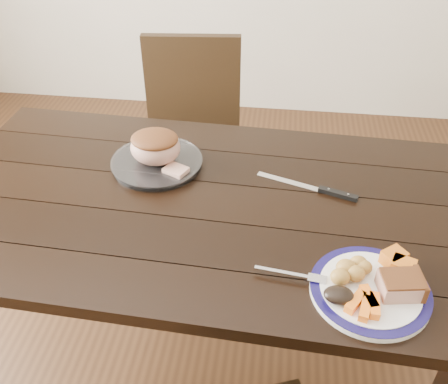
# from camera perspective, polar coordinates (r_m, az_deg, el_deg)

# --- Properties ---
(ground) EXTENTS (4.00, 4.00, 0.00)m
(ground) POSITION_cam_1_polar(r_m,az_deg,el_deg) (2.04, -2.26, -17.49)
(ground) COLOR #472B16
(ground) RESTS_ON ground
(dining_table) EXTENTS (1.64, 0.97, 0.75)m
(dining_table) POSITION_cam_1_polar(r_m,az_deg,el_deg) (1.55, -2.85, -3.51)
(dining_table) COLOR black
(dining_table) RESTS_ON ground
(chair_far) EXTENTS (0.46, 0.47, 0.93)m
(chair_far) POSITION_cam_1_polar(r_m,az_deg,el_deg) (2.24, -3.64, 6.65)
(chair_far) COLOR black
(chair_far) RESTS_ON ground
(dinner_plate) EXTENTS (0.29, 0.29, 0.02)m
(dinner_plate) POSITION_cam_1_polar(r_m,az_deg,el_deg) (1.27, 16.31, -10.79)
(dinner_plate) COLOR white
(dinner_plate) RESTS_ON dining_table
(plate_rim) EXTENTS (0.29, 0.29, 0.02)m
(plate_rim) POSITION_cam_1_polar(r_m,az_deg,el_deg) (1.26, 16.38, -10.53)
(plate_rim) COLOR #110D41
(plate_rim) RESTS_ON dinner_plate
(serving_platter) EXTENTS (0.29, 0.29, 0.02)m
(serving_platter) POSITION_cam_1_polar(r_m,az_deg,el_deg) (1.64, -7.66, 3.25)
(serving_platter) COLOR white
(serving_platter) RESTS_ON dining_table
(pork_slice) EXTENTS (0.11, 0.09, 0.04)m
(pork_slice) POSITION_cam_1_polar(r_m,az_deg,el_deg) (1.26, 19.51, -10.05)
(pork_slice) COLOR tan
(pork_slice) RESTS_ON dinner_plate
(roasted_potatoes) EXTENTS (0.10, 0.09, 0.04)m
(roasted_potatoes) POSITION_cam_1_polar(r_m,az_deg,el_deg) (1.26, 14.38, -8.63)
(roasted_potatoes) COLOR gold
(roasted_potatoes) RESTS_ON dinner_plate
(carrot_batons) EXTENTS (0.08, 0.10, 0.02)m
(carrot_batons) POSITION_cam_1_polar(r_m,az_deg,el_deg) (1.21, 15.91, -12.15)
(carrot_batons) COLOR orange
(carrot_batons) RESTS_ON dinner_plate
(pumpkin_wedges) EXTENTS (0.09, 0.10, 0.04)m
(pumpkin_wedges) POSITION_cam_1_polar(r_m,az_deg,el_deg) (1.31, 19.29, -7.60)
(pumpkin_wedges) COLOR orange
(pumpkin_wedges) RESTS_ON dinner_plate
(dark_mushroom) EXTENTS (0.07, 0.05, 0.03)m
(dark_mushroom) POSITION_cam_1_polar(r_m,az_deg,el_deg) (1.20, 12.99, -11.40)
(dark_mushroom) COLOR black
(dark_mushroom) RESTS_ON dinner_plate
(fork) EXTENTS (0.18, 0.04, 0.00)m
(fork) POSITION_cam_1_polar(r_m,az_deg,el_deg) (1.25, 8.20, -9.39)
(fork) COLOR silver
(fork) RESTS_ON dinner_plate
(roast_joint) EXTENTS (0.16, 0.14, 0.11)m
(roast_joint) POSITION_cam_1_polar(r_m,az_deg,el_deg) (1.61, -7.84, 5.03)
(roast_joint) COLOR tan
(roast_joint) RESTS_ON serving_platter
(cut_slice) EXTENTS (0.09, 0.08, 0.02)m
(cut_slice) POSITION_cam_1_polar(r_m,az_deg,el_deg) (1.57, -5.52, 2.46)
(cut_slice) COLOR tan
(cut_slice) RESTS_ON serving_platter
(carving_knife) EXTENTS (0.31, 0.12, 0.01)m
(carving_knife) POSITION_cam_1_polar(r_m,az_deg,el_deg) (1.54, 11.50, 0.16)
(carving_knife) COLOR silver
(carving_knife) RESTS_ON dining_table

